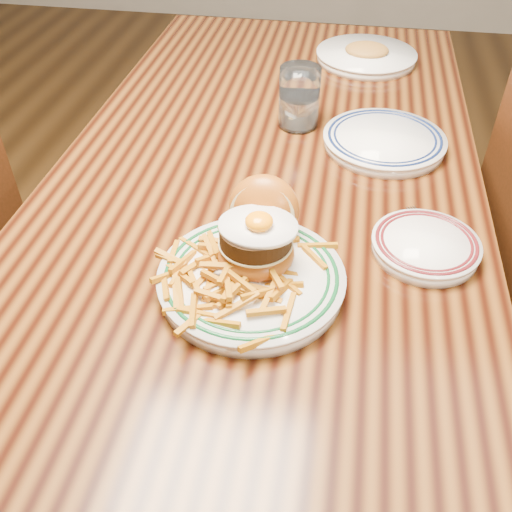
# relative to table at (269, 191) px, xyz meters

# --- Properties ---
(floor) EXTENTS (6.00, 6.00, 0.00)m
(floor) POSITION_rel_table_xyz_m (0.00, 0.00, -0.66)
(floor) COLOR black
(floor) RESTS_ON ground
(table) EXTENTS (0.85, 1.60, 0.75)m
(table) POSITION_rel_table_xyz_m (0.00, 0.00, 0.00)
(table) COLOR black
(table) RESTS_ON floor
(main_plate) EXTENTS (0.29, 0.30, 0.14)m
(main_plate) POSITION_rel_table_xyz_m (0.03, -0.37, 0.13)
(main_plate) COLOR white
(main_plate) RESTS_ON table
(side_plate) EXTENTS (0.18, 0.19, 0.03)m
(side_plate) POSITION_rel_table_xyz_m (0.30, -0.26, 0.10)
(side_plate) COLOR white
(side_plate) RESTS_ON table
(rear_plate) EXTENTS (0.26, 0.26, 0.03)m
(rear_plate) POSITION_rel_table_xyz_m (0.23, 0.08, 0.10)
(rear_plate) COLOR white
(rear_plate) RESTS_ON table
(water_glass) EXTENTS (0.09, 0.09, 0.13)m
(water_glass) POSITION_rel_table_xyz_m (0.04, 0.14, 0.15)
(water_glass) COLOR white
(water_glass) RESTS_ON table
(far_plate) EXTENTS (0.27, 0.27, 0.05)m
(far_plate) POSITION_rel_table_xyz_m (0.18, 0.53, 0.10)
(far_plate) COLOR white
(far_plate) RESTS_ON table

